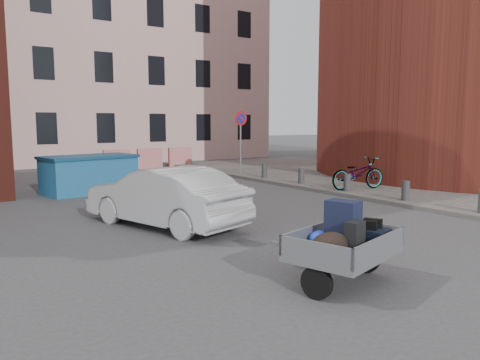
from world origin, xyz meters
TOP-DOWN VIEW (x-y plane):
  - ground at (0.00, 0.00)m, footprint 120.00×120.00m
  - sidewalk at (10.00, 4.00)m, footprint 9.00×24.00m
  - building_pink at (6.00, 22.00)m, footprint 16.00×8.00m
  - no_parking_sign at (6.00, 9.48)m, footprint 0.60×0.09m
  - bollards at (6.00, 3.40)m, footprint 0.22×9.02m
  - barriers at (4.20, 15.00)m, footprint 4.70×0.18m
  - trailer at (-0.30, -2.46)m, footprint 1.84×1.96m
  - dumpster at (-0.69, 8.45)m, footprint 3.16×2.02m
  - silver_car at (-0.79, 2.42)m, footprint 2.52×4.28m
  - bicycle at (6.57, 3.48)m, footprint 2.07×1.04m

SIDE VIEW (x-z plane):
  - ground at x=0.00m, z-range 0.00..0.00m
  - sidewalk at x=10.00m, z-range 0.00..0.12m
  - bollards at x=6.00m, z-range 0.12..0.67m
  - barriers at x=4.20m, z-range 0.00..1.00m
  - trailer at x=-0.30m, z-range 0.01..1.21m
  - dumpster at x=-0.69m, z-range 0.00..1.23m
  - bicycle at x=6.57m, z-range 0.12..1.16m
  - silver_car at x=-0.79m, z-range 0.00..1.33m
  - no_parking_sign at x=6.00m, z-range 0.69..3.34m
  - building_pink at x=6.00m, z-range 0.00..14.00m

